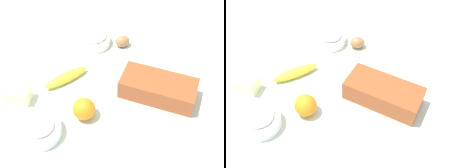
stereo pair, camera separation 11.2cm
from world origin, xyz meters
TOP-DOWN VIEW (x-y plane):
  - ground_plane at (0.00, 0.00)m, footprint 2.40×2.40m
  - loaf_pan at (0.16, 0.06)m, footprint 0.29×0.16m
  - flour_bowl at (-0.13, -0.29)m, footprint 0.15×0.15m
  - sugar_bowl at (-0.20, 0.22)m, footprint 0.15×0.15m
  - banana at (-0.19, -0.04)m, footprint 0.12×0.19m
  - orange_fruit at (-0.03, -0.15)m, footprint 0.08×0.08m
  - butter_block at (-0.29, -0.20)m, footprint 0.11×0.09m
  - egg_near_butter at (-0.08, 0.27)m, footprint 0.08×0.08m

SIDE VIEW (x-z plane):
  - ground_plane at x=0.00m, z-range -0.02..0.00m
  - banana at x=-0.19m, z-range 0.00..0.04m
  - egg_near_butter at x=-0.08m, z-range 0.00..0.05m
  - butter_block at x=-0.29m, z-range 0.00..0.06m
  - sugar_bowl at x=-0.20m, z-range 0.00..0.07m
  - flour_bowl at x=-0.13m, z-range 0.00..0.07m
  - orange_fruit at x=-0.03m, z-range 0.00..0.08m
  - loaf_pan at x=0.16m, z-range 0.00..0.08m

